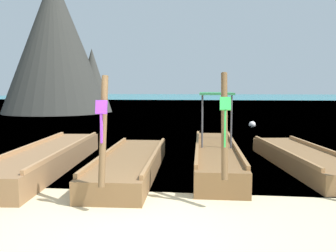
{
  "coord_description": "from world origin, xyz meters",
  "views": [
    {
      "loc": [
        1.02,
        -4.83,
        2.21
      ],
      "look_at": [
        0.0,
        4.24,
        1.21
      ],
      "focal_mm": 36.65,
      "sensor_mm": 36.0,
      "label": 1
    }
  ],
  "objects_px": {
    "longtail_boat_green_ribbon": "(216,154)",
    "karst_rock": "(57,45)",
    "longtail_boat_blue_ribbon": "(303,159)",
    "mooring_buoy_near": "(252,125)",
    "longtail_boat_violet_ribbon": "(131,164)",
    "longtail_boat_orange_ribbon": "(48,158)"
  },
  "relations": [
    {
      "from": "longtail_boat_orange_ribbon",
      "to": "longtail_boat_green_ribbon",
      "type": "distance_m",
      "value": 4.68
    },
    {
      "from": "longtail_boat_green_ribbon",
      "to": "karst_rock",
      "type": "height_order",
      "value": "karst_rock"
    },
    {
      "from": "mooring_buoy_near",
      "to": "longtail_boat_violet_ribbon",
      "type": "bearing_deg",
      "value": -112.54
    },
    {
      "from": "longtail_boat_orange_ribbon",
      "to": "longtail_boat_violet_ribbon",
      "type": "xyz_separation_m",
      "value": [
        2.37,
        -0.23,
        -0.04
      ]
    },
    {
      "from": "karst_rock",
      "to": "mooring_buoy_near",
      "type": "distance_m",
      "value": 20.09
    },
    {
      "from": "longtail_boat_green_ribbon",
      "to": "longtail_boat_blue_ribbon",
      "type": "xyz_separation_m",
      "value": [
        2.41,
        0.06,
        -0.1
      ]
    },
    {
      "from": "karst_rock",
      "to": "longtail_boat_violet_ribbon",
      "type": "bearing_deg",
      "value": -61.89
    },
    {
      "from": "longtail_boat_violet_ribbon",
      "to": "karst_rock",
      "type": "height_order",
      "value": "karst_rock"
    },
    {
      "from": "longtail_boat_orange_ribbon",
      "to": "karst_rock",
      "type": "relative_size",
      "value": 0.52
    },
    {
      "from": "longtail_boat_green_ribbon",
      "to": "longtail_boat_blue_ribbon",
      "type": "bearing_deg",
      "value": 1.51
    },
    {
      "from": "longtail_boat_blue_ribbon",
      "to": "longtail_boat_green_ribbon",
      "type": "bearing_deg",
      "value": -178.49
    },
    {
      "from": "longtail_boat_orange_ribbon",
      "to": "mooring_buoy_near",
      "type": "distance_m",
      "value": 12.64
    },
    {
      "from": "longtail_boat_blue_ribbon",
      "to": "mooring_buoy_near",
      "type": "bearing_deg",
      "value": 90.86
    },
    {
      "from": "longtail_boat_green_ribbon",
      "to": "karst_rock",
      "type": "distance_m",
      "value": 25.24
    },
    {
      "from": "longtail_boat_blue_ribbon",
      "to": "mooring_buoy_near",
      "type": "xyz_separation_m",
      "value": [
        -0.15,
        9.69,
        -0.06
      ]
    },
    {
      "from": "longtail_boat_green_ribbon",
      "to": "longtail_boat_violet_ribbon",
      "type": "bearing_deg",
      "value": -153.93
    },
    {
      "from": "longtail_boat_green_ribbon",
      "to": "mooring_buoy_near",
      "type": "height_order",
      "value": "longtail_boat_green_ribbon"
    },
    {
      "from": "longtail_boat_blue_ribbon",
      "to": "karst_rock",
      "type": "xyz_separation_m",
      "value": [
        -16.13,
        20.34,
        5.81
      ]
    },
    {
      "from": "longtail_boat_orange_ribbon",
      "to": "longtail_boat_green_ribbon",
      "type": "bearing_deg",
      "value": 10.61
    },
    {
      "from": "longtail_boat_violet_ribbon",
      "to": "mooring_buoy_near",
      "type": "relative_size",
      "value": 15.1
    },
    {
      "from": "longtail_boat_violet_ribbon",
      "to": "longtail_boat_green_ribbon",
      "type": "bearing_deg",
      "value": 26.07
    },
    {
      "from": "longtail_boat_green_ribbon",
      "to": "karst_rock",
      "type": "xyz_separation_m",
      "value": [
        -13.72,
        20.41,
        5.71
      ]
    }
  ]
}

